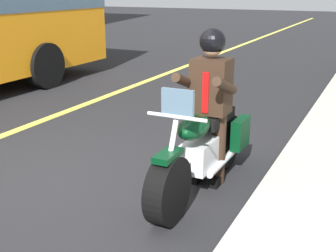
{
  "coord_description": "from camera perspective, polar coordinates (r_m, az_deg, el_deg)",
  "views": [
    {
      "loc": [
        3.49,
        3.01,
        2.15
      ],
      "look_at": [
        -0.45,
        1.06,
        0.75
      ],
      "focal_mm": 46.87,
      "sensor_mm": 36.0,
      "label": 1
    }
  ],
  "objects": [
    {
      "name": "ground_plane",
      "position": [
        5.09,
        -13.19,
        -7.82
      ],
      "size": [
        80.0,
        80.0,
        0.0
      ],
      "primitive_type": "plane",
      "color": "black"
    },
    {
      "name": "motorcycle_main",
      "position": [
        4.81,
        4.55,
        -3.08
      ],
      "size": [
        2.21,
        0.6,
        1.26
      ],
      "color": "black",
      "rests_on": "ground_plane"
    },
    {
      "name": "rider_main",
      "position": [
        4.8,
        5.54,
        4.18
      ],
      "size": [
        0.62,
        0.54,
        1.74
      ],
      "color": "black",
      "rests_on": "ground_plane"
    }
  ]
}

